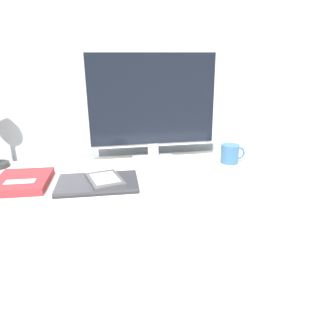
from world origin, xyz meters
name	(u,v)px	position (x,y,z in m)	size (l,w,h in m)	color
wall_back	(146,52)	(0.00, 0.58, 1.20)	(3.60, 0.05, 2.40)	#B2BCC6
desk	(162,252)	(0.00, 0.19, 0.36)	(1.51, 0.61, 0.72)	silver
monitor	(153,104)	(0.00, 0.41, 0.98)	(0.59, 0.11, 0.49)	silver
keyboard	(235,178)	(0.28, 0.08, 0.73)	(0.33, 0.11, 0.01)	silver
laptop	(98,183)	(-0.25, 0.13, 0.73)	(0.30, 0.21, 0.02)	#232328
ereader	(105,179)	(-0.22, 0.13, 0.75)	(0.15, 0.19, 0.01)	#4C4C51
notebook	(23,182)	(-0.53, 0.19, 0.74)	(0.20, 0.24, 0.03)	maroon
coffee_mug	(230,154)	(0.33, 0.29, 0.77)	(0.11, 0.08, 0.08)	#336089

